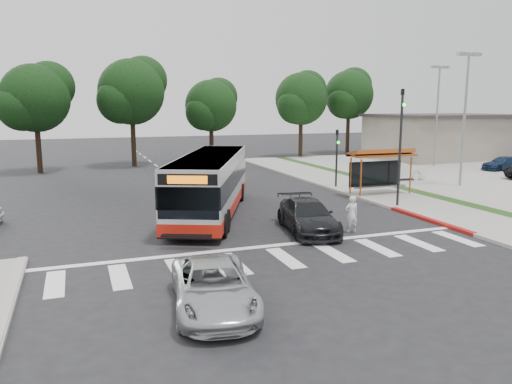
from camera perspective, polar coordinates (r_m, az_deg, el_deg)
name	(u,v)px	position (r m, az deg, el deg)	size (l,w,h in m)	color
ground	(243,228)	(23.30, -1.52, -4.09)	(140.00, 140.00, 0.00)	black
sidewalk_east	(357,187)	(35.04, 11.51, 0.55)	(4.00, 40.00, 0.12)	gray
curb_east	(332,189)	(34.04, 8.63, 0.39)	(0.30, 40.00, 0.15)	#9E9991
curb_east_red	(430,220)	(25.88, 19.26, -3.06)	(0.32, 6.00, 0.15)	maroon
parking_lot	(474,175)	(43.92, 23.61, 1.76)	(18.00, 36.00, 0.10)	gray
commercial_building	(443,138)	(57.27, 20.61, 5.83)	(14.00, 10.00, 4.40)	#9D9384
building_roof_cap	(445,116)	(57.18, 20.76, 8.18)	(14.60, 10.60, 0.30)	#383330
crosswalk_ladder	(285,258)	(18.80, 3.37, -7.53)	(18.00, 2.60, 0.01)	silver
bus_shelter	(380,158)	(32.22, 14.02, 3.76)	(4.20, 1.60, 2.86)	#9E4B1A
traffic_signal_ne_tall	(401,138)	(28.46, 16.20, 5.98)	(0.18, 0.37, 6.50)	black
traffic_signal_ne_short	(337,152)	(34.45, 9.22, 4.52)	(0.18, 0.37, 4.00)	black
lot_light_front	(466,101)	(37.23, 22.84, 9.56)	(1.90, 0.35, 9.01)	gray
lot_light_mid	(438,102)	(48.71, 20.06, 9.63)	(1.90, 0.35, 9.01)	gray
tree_ne_a	(302,98)	(54.70, 5.23, 10.65)	(6.16, 5.74, 9.30)	black
tree_ne_b	(349,94)	(59.74, 10.61, 10.96)	(6.16, 5.74, 10.02)	black
tree_north_a	(132,91)	(47.82, -13.97, 11.16)	(6.60, 6.15, 10.17)	black
tree_north_b	(211,105)	(51.24, -5.11, 9.89)	(5.72, 5.33, 8.43)	black
tree_north_c	(36,97)	(45.60, -23.85, 9.90)	(6.16, 5.74, 9.30)	black
transit_bus	(211,185)	(25.92, -5.22, 0.80)	(2.60, 12.01, 3.10)	silver
pedestrian	(352,214)	(22.64, 10.87, -2.50)	(0.61, 0.40, 1.67)	silver
dark_sedan	(308,216)	(22.51, 5.92, -2.76)	(2.01, 4.94, 1.43)	black
silver_suv_south	(213,286)	(14.15, -4.89, -10.71)	(2.17, 4.72, 1.31)	#ACAFB1
parked_car_1	(398,171)	(38.85, 15.88, 2.34)	(1.43, 4.10, 1.35)	silver
parked_car_3	(503,163)	(48.08, 26.38, 2.94)	(1.60, 3.94, 1.14)	#132543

